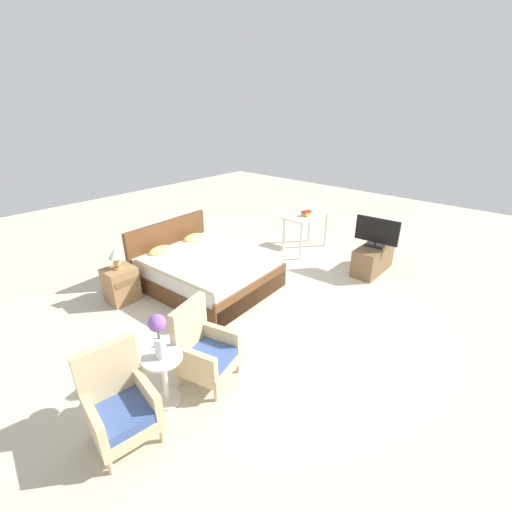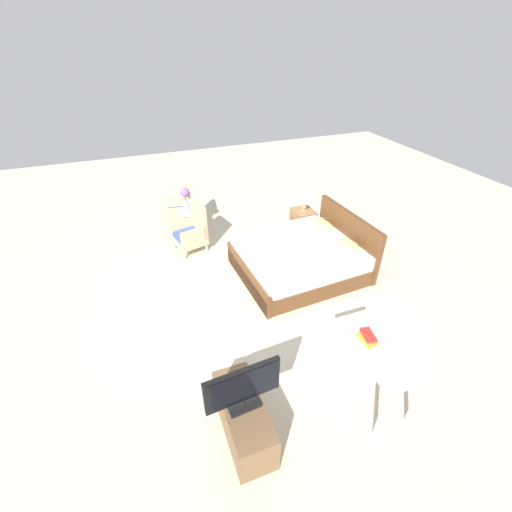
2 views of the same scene
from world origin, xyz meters
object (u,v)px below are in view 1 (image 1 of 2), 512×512
object	(u,v)px
nightstand	(121,285)
book_stack	(306,213)
side_table	(164,374)
armchair_by_window_right	(204,350)
table_lamp	(116,256)
tv_stand	(373,259)
vanity_desk	(306,220)
flower_vase	(158,332)
bed	(205,269)
armchair_by_window_left	(120,404)
tv_flatscreen	(377,232)

from	to	relation	value
nightstand	book_stack	xyz separation A→B (m)	(3.49, -1.05, 0.55)
nightstand	side_table	bearing A→B (deg)	-108.37
armchair_by_window_right	table_lamp	distance (m)	2.28
side_table	tv_stand	distance (m)	4.29
armchair_by_window_right	vanity_desk	size ratio (longest dim) A/B	0.88
nightstand	table_lamp	bearing A→B (deg)	90.00
nightstand	tv_stand	xyz separation A→B (m)	(3.55, -2.49, -0.03)
nightstand	vanity_desk	xyz separation A→B (m)	(3.59, -0.99, 0.39)
tv_stand	flower_vase	bearing A→B (deg)	176.13
nightstand	bed	bearing A→B (deg)	-27.77
book_stack	armchair_by_window_left	bearing A→B (deg)	-165.89
armchair_by_window_right	tv_stand	world-z (taller)	armchair_by_window_right
bed	tv_stand	bearing A→B (deg)	-38.25
table_lamp	vanity_desk	bearing A→B (deg)	-15.39
side_table	tv_stand	world-z (taller)	side_table
armchair_by_window_left	armchair_by_window_right	size ratio (longest dim) A/B	1.00
flower_vase	book_stack	distance (m)	4.37
armchair_by_window_right	table_lamp	bearing A→B (deg)	83.81
bed	book_stack	bearing A→B (deg)	-10.49
vanity_desk	side_table	bearing A→B (deg)	-164.35
armchair_by_window_right	tv_stand	bearing A→B (deg)	-3.86
table_lamp	tv_flatscreen	world-z (taller)	tv_flatscreen
book_stack	armchair_by_window_right	bearing A→B (deg)	-162.37
flower_vase	tv_flatscreen	bearing A→B (deg)	-3.87
nightstand	vanity_desk	world-z (taller)	vanity_desk
armchair_by_window_right	nightstand	world-z (taller)	armchair_by_window_right
tv_flatscreen	tv_stand	bearing A→B (deg)	-176.30
side_table	nightstand	xyz separation A→B (m)	(0.73, 2.20, -0.09)
side_table	table_lamp	bearing A→B (deg)	71.63
nightstand	flower_vase	bearing A→B (deg)	-108.37
side_table	nightstand	bearing A→B (deg)	71.63
armchair_by_window_left	tv_stand	size ratio (longest dim) A/B	0.96
side_table	tv_flatscreen	world-z (taller)	tv_flatscreen
side_table	book_stack	world-z (taller)	book_stack
side_table	table_lamp	world-z (taller)	table_lamp
armchair_by_window_right	table_lamp	world-z (taller)	armchair_by_window_right
flower_vase	tv_stand	bearing A→B (deg)	-3.87
side_table	flower_vase	xyz separation A→B (m)	(0.00, 0.00, 0.51)
armchair_by_window_left	side_table	world-z (taller)	armchair_by_window_left
armchair_by_window_left	side_table	size ratio (longest dim) A/B	1.60
armchair_by_window_left	flower_vase	world-z (taller)	flower_vase
nightstand	vanity_desk	distance (m)	3.74
table_lamp	tv_flatscreen	distance (m)	4.33
armchair_by_window_right	flower_vase	size ratio (longest dim) A/B	1.93
side_table	table_lamp	xyz separation A→B (m)	(0.73, 2.20, 0.40)
bed	tv_stand	world-z (taller)	bed
armchair_by_window_left	armchair_by_window_right	distance (m)	0.98
flower_vase	vanity_desk	xyz separation A→B (m)	(4.32, 1.21, -0.21)
tv_stand	armchair_by_window_left	bearing A→B (deg)	176.92
bed	side_table	world-z (taller)	bed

